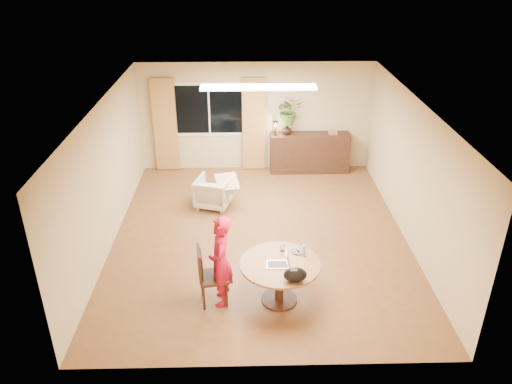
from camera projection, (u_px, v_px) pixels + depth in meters
floor at (260, 236)px, 9.52m from camera, size 6.50×6.50×0.00m
ceiling at (260, 104)px, 8.35m from camera, size 6.50×6.50×0.00m
wall_back at (256, 117)px, 11.84m from camera, size 5.50×0.00×5.50m
wall_left at (106, 176)px, 8.88m from camera, size 0.00×6.50×6.50m
wall_right at (412, 173)px, 9.00m from camera, size 0.00×6.50×6.50m
window at (209, 109)px, 11.71m from camera, size 1.70×0.03×1.30m
curtain_left at (165, 125)px, 11.77m from camera, size 0.55×0.08×2.25m
curtain_right at (254, 125)px, 11.82m from camera, size 0.55×0.08×2.25m
ceiling_panel at (258, 87)px, 9.44m from camera, size 2.20×0.35×0.05m
dining_table at (280, 271)px, 7.59m from camera, size 1.23×1.23×0.70m
dining_chair at (214, 275)px, 7.59m from camera, size 0.53×0.49×0.98m
child at (221, 261)px, 7.48m from camera, size 0.55×0.36×1.49m
laptop at (277, 259)px, 7.42m from camera, size 0.35×0.24×0.23m
tumbler at (282, 248)px, 7.80m from camera, size 0.08×0.08×0.11m
wine_glass at (305, 251)px, 7.64m from camera, size 0.07×0.07×0.20m
pot_lid at (298, 251)px, 7.79m from camera, size 0.24×0.24×0.04m
handbag at (295, 275)px, 7.06m from camera, size 0.38×0.29×0.23m
armchair at (214, 192)px, 10.48m from camera, size 0.86×0.87×0.64m
throw at (227, 178)px, 10.29m from camera, size 0.56×0.63×0.03m
sideboard at (309, 153)px, 12.02m from camera, size 1.89×0.46×0.95m
vase at (287, 129)px, 11.74m from camera, size 0.30×0.30×0.25m
bouquet at (289, 111)px, 11.54m from camera, size 0.71×0.65×0.66m
book_stack at (333, 132)px, 11.80m from camera, size 0.21×0.16×0.08m
desk_lamp at (275, 128)px, 11.67m from camera, size 0.15×0.15×0.36m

